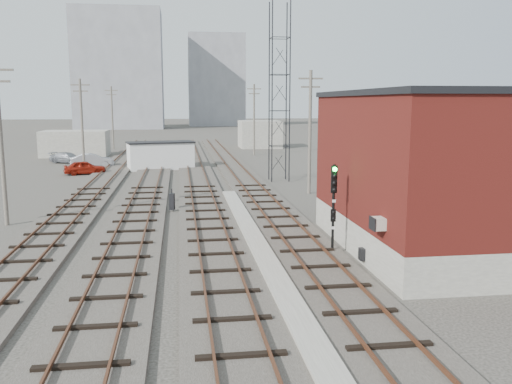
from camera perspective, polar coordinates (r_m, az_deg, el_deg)
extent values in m
plane|color=#282621|center=(71.19, -5.62, 3.96)|extent=(320.00, 320.00, 0.00)
cube|color=#332D28|center=(50.55, -1.76, 1.90)|extent=(3.20, 90.00, 0.20)
cube|color=#4C2816|center=(50.45, -2.57, 2.15)|extent=(0.07, 90.00, 0.12)
cube|color=#4C2816|center=(50.60, -0.95, 2.18)|extent=(0.07, 90.00, 0.12)
cube|color=#332D28|center=(50.27, -6.30, 1.81)|extent=(3.20, 90.00, 0.20)
cube|color=#4C2816|center=(50.23, -7.12, 2.05)|extent=(0.07, 90.00, 0.12)
cube|color=#4C2816|center=(50.27, -5.48, 2.09)|extent=(0.07, 90.00, 0.12)
cube|color=#332D28|center=(50.32, -10.86, 1.70)|extent=(3.20, 90.00, 0.20)
cube|color=#4C2816|center=(50.33, -11.68, 1.94)|extent=(0.07, 90.00, 0.12)
cube|color=#4C2816|center=(50.26, -10.05, 1.98)|extent=(0.07, 90.00, 0.12)
cube|color=#332D28|center=(50.68, -15.38, 1.59)|extent=(3.20, 90.00, 0.20)
cube|color=#4C2816|center=(50.75, -16.19, 1.82)|extent=(0.07, 90.00, 0.12)
cube|color=#4C2816|center=(50.56, -14.58, 1.87)|extent=(0.07, 90.00, 0.12)
cube|color=gray|center=(25.90, -0.09, -5.27)|extent=(0.90, 28.00, 0.26)
cube|color=gray|center=(25.79, 16.18, -4.29)|extent=(6.00, 12.00, 1.50)
cube|color=#591714|center=(25.22, 16.54, 3.46)|extent=(6.00, 12.00, 5.50)
cube|color=black|center=(25.10, 16.85, 9.94)|extent=(6.20, 12.20, 0.25)
cube|color=beige|center=(20.64, 12.72, -3.25)|extent=(0.45, 0.62, 0.45)
cube|color=black|center=(22.93, 11.08, -6.44)|extent=(0.20, 0.35, 0.50)
cylinder|color=black|center=(45.73, 1.71, 10.41)|extent=(0.10, 0.10, 15.00)
cylinder|color=black|center=(46.01, 3.58, 10.39)|extent=(0.10, 0.10, 15.00)
cylinder|color=black|center=(47.21, 1.40, 10.38)|extent=(0.10, 0.10, 15.00)
cylinder|color=black|center=(47.48, 3.21, 10.36)|extent=(0.10, 0.10, 15.00)
cylinder|color=#595147|center=(32.34, -25.26, 4.62)|extent=(0.24, 0.24, 9.00)
cylinder|color=#595147|center=(56.67, -17.84, 6.74)|extent=(0.24, 0.24, 9.00)
cube|color=#595147|center=(56.65, -18.04, 10.68)|extent=(1.80, 0.12, 0.12)
cube|color=#595147|center=(56.64, -18.01, 10.07)|extent=(1.40, 0.12, 0.12)
cylinder|color=#595147|center=(81.41, -14.88, 7.54)|extent=(0.24, 0.24, 9.00)
cube|color=#595147|center=(81.40, -15.00, 10.29)|extent=(1.80, 0.12, 0.12)
cube|color=#595147|center=(81.39, -14.98, 9.86)|extent=(1.40, 0.12, 0.12)
cylinder|color=#595147|center=(40.01, 5.69, 6.22)|extent=(0.24, 0.24, 9.00)
cube|color=#595147|center=(39.99, 5.78, 11.80)|extent=(1.80, 0.12, 0.12)
cube|color=#595147|center=(39.97, 5.77, 10.94)|extent=(1.40, 0.12, 0.12)
cylinder|color=#595147|center=(69.50, -0.20, 7.59)|extent=(0.24, 0.24, 9.00)
cube|color=#595147|center=(69.49, -0.20, 10.81)|extent=(1.80, 0.12, 0.12)
cube|color=#595147|center=(69.47, -0.20, 10.31)|extent=(1.40, 0.12, 0.12)
cube|color=gray|center=(146.83, -14.23, 12.36)|extent=(22.00, 14.00, 30.00)
cube|color=gray|center=(161.31, -4.21, 11.61)|extent=(16.00, 12.00, 26.00)
cube|color=gray|center=(72.19, -18.48, 4.87)|extent=(8.00, 5.00, 3.20)
cube|color=gray|center=(81.83, 0.39, 6.11)|extent=(6.00, 6.00, 4.00)
cube|color=gray|center=(24.61, 8.02, -6.35)|extent=(0.40, 0.40, 0.10)
cylinder|color=black|center=(24.16, 8.13, -1.86)|extent=(0.12, 0.12, 4.03)
cube|color=black|center=(23.91, 8.22, 1.33)|extent=(0.26, 0.10, 1.21)
sphere|color=#0CE533|center=(23.77, 8.31, 2.38)|extent=(0.20, 0.20, 0.20)
sphere|color=black|center=(23.81, 8.29, 1.66)|extent=(0.20, 0.20, 0.20)
sphere|color=black|center=(23.85, 8.27, 0.94)|extent=(0.20, 0.20, 0.20)
sphere|color=black|center=(23.89, 8.25, 0.23)|extent=(0.20, 0.20, 0.20)
cube|color=black|center=(24.19, 8.13, -2.45)|extent=(0.22, 0.09, 0.55)
cube|color=white|center=(24.01, 8.21, -0.95)|extent=(0.16, 0.02, 0.12)
cube|color=white|center=(24.25, 8.14, -3.76)|extent=(0.16, 0.02, 0.12)
cube|color=black|center=(34.01, -8.83, -1.01)|extent=(0.38, 0.38, 1.02)
cylinder|color=black|center=(33.90, -8.86, 0.09)|extent=(0.08, 0.08, 0.31)
cube|color=white|center=(55.91, -10.00, 3.76)|extent=(6.84, 4.00, 2.67)
cube|color=black|center=(55.79, -10.04, 5.18)|extent=(7.10, 4.25, 0.13)
imported|color=maroon|center=(53.50, -17.58, 2.48)|extent=(4.07, 2.38, 1.30)
imported|color=#98999F|center=(59.15, -16.86, 3.20)|extent=(4.56, 2.17, 1.44)
imported|color=gray|center=(64.13, -19.21, 3.43)|extent=(4.46, 3.20, 1.20)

